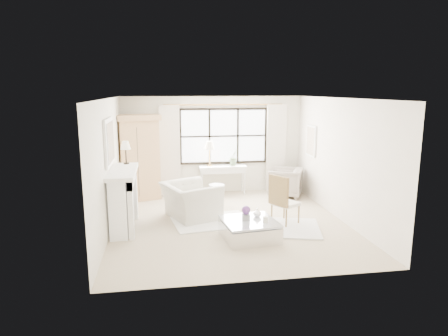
{
  "coord_description": "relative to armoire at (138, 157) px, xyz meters",
  "views": [
    {
      "loc": [
        -1.42,
        -8.24,
        2.88
      ],
      "look_at": [
        -0.09,
        0.2,
        1.19
      ],
      "focal_mm": 32.0,
      "sensor_mm": 36.0,
      "label": 1
    }
  ],
  "objects": [
    {
      "name": "coffee_table",
      "position": [
        2.26,
        -3.31,
        -0.96
      ],
      "size": [
        1.11,
        1.11,
        0.38
      ],
      "rotation": [
        0.0,
        0.0,
        0.12
      ],
      "color": "silver",
      "rests_on": "floor"
    },
    {
      "name": "art_canvas",
      "position": [
        4.49,
        -0.61,
        0.41
      ],
      "size": [
        0.01,
        0.52,
        0.72
      ],
      "primitive_type": "cube",
      "color": "beige",
      "rests_on": "wall_right"
    },
    {
      "name": "wall_front",
      "position": [
        2.04,
        -5.06,
        0.21
      ],
      "size": [
        5.0,
        0.0,
        5.0
      ],
      "primitive_type": "plane",
      "rotation": [
        -1.57,
        0.0,
        0.0
      ],
      "color": "beige",
      "rests_on": "ground"
    },
    {
      "name": "console_lamp",
      "position": [
        1.91,
        0.21,
        0.22
      ],
      "size": [
        0.28,
        0.28,
        0.69
      ],
      "color": "gold",
      "rests_on": "console_table"
    },
    {
      "name": "curtain_right",
      "position": [
        3.84,
        0.34,
        0.1
      ],
      "size": [
        0.55,
        0.1,
        2.47
      ],
      "primitive_type": "cube",
      "color": "beige",
      "rests_on": "ground"
    },
    {
      "name": "mirror_frame",
      "position": [
        -0.43,
        -2.31,
        0.7
      ],
      "size": [
        0.05,
        1.15,
        0.95
      ],
      "primitive_type": "cube",
      "color": "white",
      "rests_on": "wall_left"
    },
    {
      "name": "french_chair",
      "position": [
        3.2,
        -2.58,
        -0.83
      ],
      "size": [
        0.66,
        0.66,
        1.08
      ],
      "rotation": [
        0.0,
        0.0,
        2.1
      ],
      "color": "olive",
      "rests_on": "floor"
    },
    {
      "name": "planter_flowers",
      "position": [
        2.2,
        -3.28,
        -0.56
      ],
      "size": [
        0.17,
        0.17,
        0.17
      ],
      "primitive_type": "sphere",
      "color": "#60317A",
      "rests_on": "planter_box"
    },
    {
      "name": "floor",
      "position": [
        2.04,
        -2.31,
        -1.14
      ],
      "size": [
        5.5,
        5.5,
        0.0
      ],
      "primitive_type": "plane",
      "color": "#C5B192",
      "rests_on": "ground"
    },
    {
      "name": "wall_back",
      "position": [
        2.04,
        0.44,
        0.21
      ],
      "size": [
        5.0,
        0.0,
        5.0
      ],
      "primitive_type": "plane",
      "rotation": [
        1.57,
        0.0,
        0.0
      ],
      "color": "white",
      "rests_on": "ground"
    },
    {
      "name": "pillar_candle",
      "position": [
        2.53,
        -3.49,
        -0.7
      ],
      "size": [
        0.1,
        0.1,
        0.12
      ],
      "primitive_type": "cylinder",
      "color": "silver",
      "rests_on": "coffee_table"
    },
    {
      "name": "fireplace",
      "position": [
        -0.24,
        -2.31,
        -0.49
      ],
      "size": [
        0.58,
        1.66,
        1.26
      ],
      "color": "white",
      "rests_on": "ground"
    },
    {
      "name": "rug_left",
      "position": [
        1.66,
        -2.2,
        -1.13
      ],
      "size": [
        1.81,
        1.41,
        0.03
      ],
      "primitive_type": "cube",
      "rotation": [
        0.0,
        0.0,
        0.15
      ],
      "color": "white",
      "rests_on": "floor"
    },
    {
      "name": "mirror_glass",
      "position": [
        -0.4,
        -2.31,
        0.7
      ],
      "size": [
        0.02,
        1.0,
        0.8
      ],
      "primitive_type": "cube",
      "color": "silver",
      "rests_on": "wall_left"
    },
    {
      "name": "curtain_left",
      "position": [
        0.84,
        0.34,
        0.1
      ],
      "size": [
        0.55,
        0.1,
        2.47
      ],
      "primitive_type": "cube",
      "color": "beige",
      "rests_on": "ground"
    },
    {
      "name": "side_table",
      "position": [
        1.97,
        -0.8,
        -0.81
      ],
      "size": [
        0.4,
        0.4,
        0.51
      ],
      "color": "silver",
      "rests_on": "floor"
    },
    {
      "name": "club_armchair",
      "position": [
        1.23,
        -1.82,
        -0.74
      ],
      "size": [
        1.45,
        1.54,
        0.8
      ],
      "primitive_type": "imported",
      "rotation": [
        0.0,
        0.0,
        1.95
      ],
      "color": "beige",
      "rests_on": "floor"
    },
    {
      "name": "wall_left",
      "position": [
        -0.46,
        -2.31,
        0.21
      ],
      "size": [
        0.0,
        5.5,
        5.5
      ],
      "primitive_type": "plane",
      "rotation": [
        1.57,
        0.0,
        1.57
      ],
      "color": "beige",
      "rests_on": "ground"
    },
    {
      "name": "coffee_vase",
      "position": [
        2.46,
        -3.12,
        -0.67
      ],
      "size": [
        0.17,
        0.17,
        0.17
      ],
      "primitive_type": "imported",
      "rotation": [
        0.0,
        0.0,
        0.07
      ],
      "color": "silver",
      "rests_on": "coffee_table"
    },
    {
      "name": "armoire",
      "position": [
        0.0,
        0.0,
        0.0
      ],
      "size": [
        1.27,
        0.99,
        2.24
      ],
      "rotation": [
        0.0,
        0.0,
        0.29
      ],
      "color": "tan",
      "rests_on": "floor"
    },
    {
      "name": "planter_box",
      "position": [
        2.2,
        -3.28,
        -0.7
      ],
      "size": [
        0.16,
        0.16,
        0.11
      ],
      "primitive_type": "cube",
      "rotation": [
        0.0,
        0.0,
        -0.13
      ],
      "color": "gray",
      "rests_on": "coffee_table"
    },
    {
      "name": "rug_right",
      "position": [
        3.0,
        -2.81,
        -1.12
      ],
      "size": [
        1.96,
        1.66,
        0.03
      ],
      "primitive_type": "cube",
      "rotation": [
        0.0,
        0.0,
        -0.26
      ],
      "color": "silver",
      "rests_on": "floor"
    },
    {
      "name": "ceiling",
      "position": [
        2.04,
        -2.31,
        1.56
      ],
      "size": [
        5.5,
        5.5,
        0.0
      ],
      "primitive_type": "plane",
      "rotation": [
        3.14,
        0.0,
        0.0
      ],
      "color": "white",
      "rests_on": "ground"
    },
    {
      "name": "curtain_rod",
      "position": [
        2.34,
        0.36,
        1.33
      ],
      "size": [
        3.3,
        0.04,
        0.04
      ],
      "primitive_type": "cylinder",
      "rotation": [
        0.0,
        1.57,
        0.0
      ],
      "color": "#AB7A3B",
      "rests_on": "wall_back"
    },
    {
      "name": "mantel_lamp",
      "position": [
        -0.17,
        -1.66,
        0.51
      ],
      "size": [
        0.22,
        0.22,
        0.51
      ],
      "color": "black",
      "rests_on": "fireplace"
    },
    {
      "name": "wingback_chair",
      "position": [
        3.92,
        -0.34,
        -0.75
      ],
      "size": [
        1.14,
        1.13,
        0.78
      ],
      "primitive_type": "imported",
      "rotation": [
        0.0,
        0.0,
        -2.03
      ],
      "color": "gray",
      "rests_on": "floor"
    },
    {
      "name": "window_pane",
      "position": [
        2.34,
        0.42,
        0.46
      ],
      "size": [
        2.4,
        0.02,
        1.5
      ],
      "primitive_type": "cube",
      "color": "white",
      "rests_on": "wall_back"
    },
    {
      "name": "art_frame",
      "position": [
        4.51,
        -0.61,
        0.41
      ],
      "size": [
        0.04,
        0.62,
        0.82
      ],
      "primitive_type": "cube",
      "color": "white",
      "rests_on": "wall_right"
    },
    {
      "name": "console_table",
      "position": [
        2.27,
        0.2,
        -0.74
      ],
      "size": [
        1.3,
        0.46,
        0.8
      ],
      "rotation": [
        0.0,
        0.0,
        0.0
      ],
      "color": "silver",
      "rests_on": "floor"
    },
    {
      "name": "wall_right",
      "position": [
        4.54,
        -2.31,
        0.21
      ],
      "size": [
        0.0,
        5.5,
        5.5
      ],
      "primitive_type": "plane",
      "rotation": [
        1.57,
        0.0,
        -1.57
      ],
      "color": "white",
      "rests_on": "ground"
    },
    {
      "name": "window_frame",
      "position": [
        2.34,
        0.41,
        0.46
      ],
      "size": [
        2.5,
        0.04,
        1.5
      ],
      "primitive_type": null,
      "color": "black",
      "rests_on": "wall_back"
    },
    {
      "name": "orchid_plant",
      "position": [
        2.58,
        0.19,
        -0.1
      ],
      "size": [
        0.33,
        0.33,
        0.47
      ],
      "primitive_type": "imported",
      "rotation": [
        0.0,
        0.0,
        0.72
      ],
      "color": "#546C48",
      "rests_on": "console_table"
    }
  ]
}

